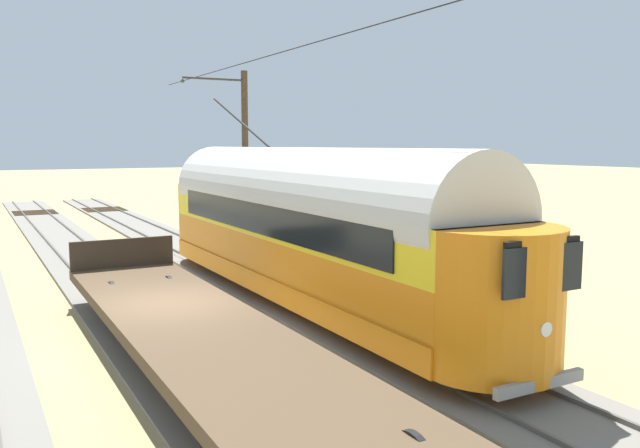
# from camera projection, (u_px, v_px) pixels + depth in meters

# --- Properties ---
(ground_plane) EXTENTS (220.00, 220.00, 0.00)m
(ground_plane) POSITION_uv_depth(u_px,v_px,m) (170.00, 345.00, 14.21)
(ground_plane) COLOR tan
(track_streetcar_siding) EXTENTS (2.80, 80.00, 0.18)m
(track_streetcar_siding) POSITION_uv_depth(u_px,v_px,m) (331.00, 315.00, 16.50)
(track_streetcar_siding) COLOR slate
(track_streetcar_siding) RESTS_ON ground
(track_adjacent_siding) EXTENTS (2.80, 80.00, 0.18)m
(track_adjacent_siding) POSITION_uv_depth(u_px,v_px,m) (166.00, 339.00, 14.47)
(track_adjacent_siding) COLOR slate
(track_adjacent_siding) RESTS_ON ground
(vintage_streetcar) EXTENTS (2.65, 16.92, 5.86)m
(vintage_streetcar) POSITION_uv_depth(u_px,v_px,m) (303.00, 223.00, 17.54)
(vintage_streetcar) COLOR orange
(vintage_streetcar) RESTS_ON ground
(flatcar_adjacent) EXTENTS (2.80, 14.85, 1.60)m
(flatcar_adjacent) POSITION_uv_depth(u_px,v_px,m) (206.00, 337.00, 11.93)
(flatcar_adjacent) COLOR brown
(flatcar_adjacent) RESTS_ON ground
(catenary_pole_foreground) EXTENTS (2.91, 0.28, 7.50)m
(catenary_pole_foreground) POSITION_uv_depth(u_px,v_px,m) (244.00, 155.00, 27.87)
(catenary_pole_foreground) COLOR #423323
(catenary_pole_foreground) RESTS_ON ground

